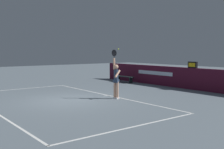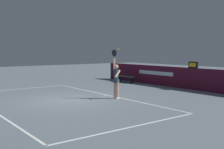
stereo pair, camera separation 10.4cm
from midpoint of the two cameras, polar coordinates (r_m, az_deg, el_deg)
name	(u,v)px [view 1 (the left image)]	position (r m, az deg, el deg)	size (l,w,h in m)	color
ground_plane	(69,100)	(13.73, -9.00, -5.26)	(60.00, 60.00, 0.00)	slate
court_lines	(59,102)	(13.47, -11.13, -5.48)	(10.89, 6.07, 0.00)	white
back_wall	(175,77)	(18.70, 12.64, -0.52)	(13.97, 0.20, 1.34)	#481126
speed_display	(193,65)	(17.80, 16.06, 1.93)	(0.61, 0.17, 0.39)	black
tennis_player	(116,78)	(13.87, 0.61, -0.81)	(0.53, 0.48, 2.48)	tan
tennis_ball	(118,49)	(13.76, 1.11, 5.23)	(0.06, 0.06, 0.06)	#C6E734
courtside_bench_near	(124,78)	(20.98, 2.43, -0.63)	(1.78, 0.49, 0.48)	black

